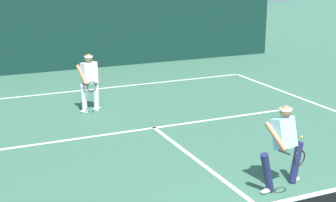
% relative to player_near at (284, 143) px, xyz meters
% --- Properties ---
extents(court_line_baseline_far, '(10.64, 0.10, 0.01)m').
position_rel_player_near_xyz_m(court_line_baseline_far, '(-0.83, 8.85, -0.89)').
color(court_line_baseline_far, white).
rests_on(court_line_baseline_far, ground_plane).
extents(court_line_service, '(8.67, 0.10, 0.01)m').
position_rel_player_near_xyz_m(court_line_service, '(-0.83, 4.27, -0.89)').
color(court_line_service, white).
rests_on(court_line_service, ground_plane).
extents(court_line_centre, '(0.10, 6.40, 0.01)m').
position_rel_player_near_xyz_m(court_line_centre, '(-0.83, 1.14, -0.89)').
color(court_line_centre, white).
rests_on(court_line_centre, ground_plane).
extents(player_near, '(1.16, 0.91, 1.63)m').
position_rel_player_near_xyz_m(player_near, '(0.00, 0.00, 0.00)').
color(player_near, '#1E234C').
rests_on(player_near, ground_plane).
extents(player_far, '(0.69, 0.89, 1.66)m').
position_rel_player_near_xyz_m(player_far, '(-1.92, 6.39, 0.02)').
color(player_far, silver).
rests_on(player_far, ground_plane).
extents(tennis_ball, '(0.07, 0.07, 0.07)m').
position_rel_player_near_xyz_m(tennis_ball, '(2.13, 2.08, -0.86)').
color(tennis_ball, '#D1E033').
rests_on(tennis_ball, ground_plane).
extents(back_fence_windscreen, '(17.81, 0.12, 3.32)m').
position_rel_player_near_xyz_m(back_fence_windscreen, '(-0.83, 12.30, 0.77)').
color(back_fence_windscreen, '#0E2E27').
rests_on(back_fence_windscreen, ground_plane).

